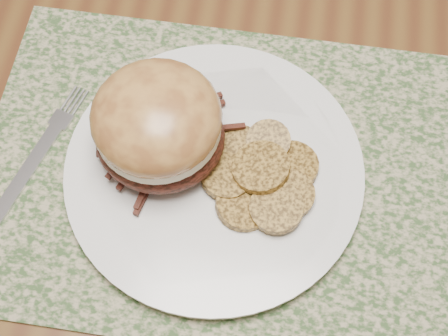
# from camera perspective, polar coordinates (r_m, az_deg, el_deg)

# --- Properties ---
(placemat) EXTENTS (0.45, 0.33, 0.00)m
(placemat) POSITION_cam_1_polar(r_m,az_deg,el_deg) (0.59, -0.67, -0.33)
(placemat) COLOR #365129
(placemat) RESTS_ON dining_table
(dinner_plate) EXTENTS (0.26, 0.26, 0.02)m
(dinner_plate) POSITION_cam_1_polar(r_m,az_deg,el_deg) (0.58, -0.89, -0.27)
(dinner_plate) COLOR white
(dinner_plate) RESTS_ON placemat
(pork_sandwich) EXTENTS (0.12, 0.12, 0.09)m
(pork_sandwich) POSITION_cam_1_polar(r_m,az_deg,el_deg) (0.54, -6.07, 3.88)
(pork_sandwich) COLOR black
(pork_sandwich) RESTS_ON dinner_plate
(roasted_potatoes) EXTENTS (0.12, 0.13, 0.03)m
(roasted_potatoes) POSITION_cam_1_polar(r_m,az_deg,el_deg) (0.56, 3.49, -0.77)
(roasted_potatoes) COLOR olive
(roasted_potatoes) RESTS_ON dinner_plate
(fork) EXTENTS (0.06, 0.16, 0.00)m
(fork) POSITION_cam_1_polar(r_m,az_deg,el_deg) (0.62, -16.62, 1.19)
(fork) COLOR #B0B1B7
(fork) RESTS_ON placemat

